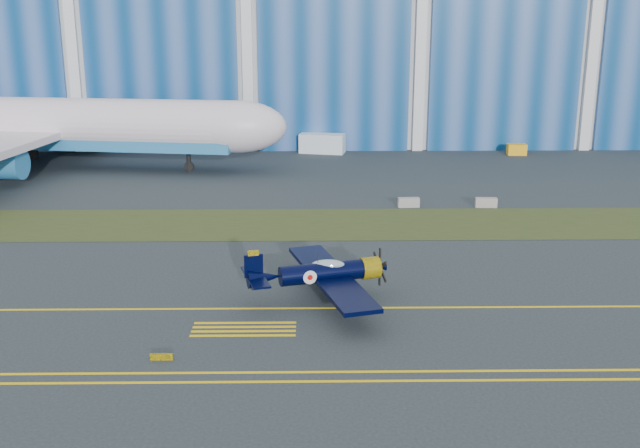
{
  "coord_description": "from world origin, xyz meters",
  "views": [
    {
      "loc": [
        -14.19,
        -47.96,
        17.66
      ],
      "look_at": [
        -13.42,
        5.2,
        2.5
      ],
      "focal_mm": 42.0,
      "sensor_mm": 36.0,
      "label": 1
    }
  ],
  "objects_px": {
    "warbird": "(322,273)",
    "jetliner": "(28,67)",
    "tug": "(517,149)",
    "shipping_container": "(322,143)"
  },
  "relations": [
    {
      "from": "jetliner",
      "to": "shipping_container",
      "type": "bearing_deg",
      "value": 22.8
    },
    {
      "from": "shipping_container",
      "to": "warbird",
      "type": "bearing_deg",
      "value": -77.73
    },
    {
      "from": "jetliner",
      "to": "shipping_container",
      "type": "distance_m",
      "value": 36.15
    },
    {
      "from": "jetliner",
      "to": "tug",
      "type": "xyz_separation_m",
      "value": [
        58.36,
        6.9,
        -10.87
      ]
    },
    {
      "from": "shipping_container",
      "to": "jetliner",
      "type": "bearing_deg",
      "value": -152.41
    },
    {
      "from": "warbird",
      "to": "jetliner",
      "type": "xyz_separation_m",
      "value": [
        -32.67,
        42.79,
        9.65
      ]
    },
    {
      "from": "shipping_container",
      "to": "tug",
      "type": "distance_m",
      "value": 24.85
    },
    {
      "from": "shipping_container",
      "to": "tug",
      "type": "xyz_separation_m",
      "value": [
        24.79,
        -1.67,
        -0.55
      ]
    },
    {
      "from": "jetliner",
      "to": "shipping_container",
      "type": "height_order",
      "value": "jetliner"
    },
    {
      "from": "warbird",
      "to": "shipping_container",
      "type": "bearing_deg",
      "value": 73.33
    }
  ]
}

